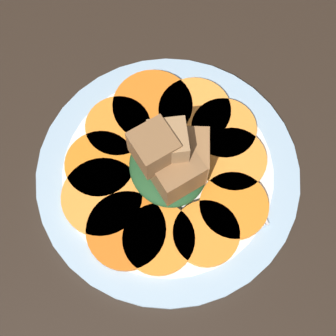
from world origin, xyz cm
name	(u,v)px	position (x,y,z in cm)	size (l,w,h in cm)	color
table_slab	(168,177)	(0.00, 0.00, 1.00)	(120.00, 120.00, 2.00)	black
plate	(168,173)	(0.00, 0.00, 2.52)	(30.52, 30.52, 1.05)	#99B7D1
carrot_slice_0	(102,198)	(-0.12, 8.07, 3.51)	(9.12, 9.12, 0.83)	orange
carrot_slice_1	(126,230)	(-4.64, 7.00, 3.51)	(8.78, 8.78, 0.83)	orange
carrot_slice_2	(159,239)	(-6.93, 4.12, 3.51)	(7.90, 7.90, 0.83)	orange
carrot_slice_3	(206,233)	(-8.43, -0.86, 3.51)	(7.33, 7.33, 0.83)	orange
carrot_slice_4	(234,206)	(-6.82, -5.01, 3.51)	(7.73, 7.73, 0.83)	orange
carrot_slice_5	(233,160)	(-1.84, -7.38, 3.51)	(7.77, 7.77, 0.83)	orange
carrot_slice_6	(224,129)	(2.13, -8.13, 3.51)	(7.73, 7.73, 0.83)	orange
carrot_slice_7	(195,111)	(5.67, -5.96, 3.51)	(8.72, 8.72, 0.83)	orange
carrot_slice_8	(153,106)	(8.27, -1.58, 3.51)	(9.67, 9.67, 0.83)	orange
carrot_slice_9	(118,126)	(7.39, 3.23, 3.51)	(7.74, 7.74, 0.83)	orange
carrot_slice_10	(100,164)	(3.77, 6.88, 3.51)	(8.07, 8.07, 0.83)	orange
center_pile	(170,161)	(-0.48, -0.04, 7.29)	(9.61, 9.17, 10.34)	#1E4723
fork	(229,162)	(-1.87, -6.87, 3.30)	(17.77, 2.57, 0.40)	silver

